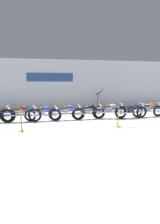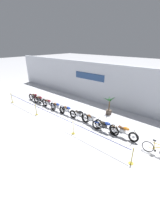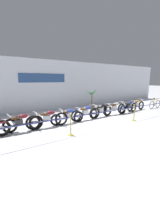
# 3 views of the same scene
# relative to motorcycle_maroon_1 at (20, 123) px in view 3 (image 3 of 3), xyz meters

# --- Properties ---
(ground_plane) EXTENTS (120.00, 120.00, 0.00)m
(ground_plane) POSITION_rel_motorcycle_maroon_1_xyz_m (4.11, -0.47, -0.48)
(ground_plane) COLOR silver
(back_wall) EXTENTS (28.00, 0.29, 4.20)m
(back_wall) POSITION_rel_motorcycle_maroon_1_xyz_m (4.11, 4.65, 1.62)
(back_wall) COLOR silver
(back_wall) RESTS_ON ground
(motorcycle_maroon_1) EXTENTS (2.40, 0.62, 0.97)m
(motorcycle_maroon_1) POSITION_rel_motorcycle_maroon_1_xyz_m (0.00, 0.00, 0.00)
(motorcycle_maroon_1) COLOR black
(motorcycle_maroon_1) RESTS_ON ground
(motorcycle_maroon_2) EXTENTS (2.37, 0.62, 0.97)m
(motorcycle_maroon_2) POSITION_rel_motorcycle_maroon_1_xyz_m (1.46, 0.01, 0.01)
(motorcycle_maroon_2) COLOR black
(motorcycle_maroon_2) RESTS_ON ground
(motorcycle_blue_3) EXTENTS (2.16, 0.62, 0.92)m
(motorcycle_blue_3) POSITION_rel_motorcycle_maroon_1_xyz_m (2.71, 0.04, -0.03)
(motorcycle_blue_3) COLOR black
(motorcycle_blue_3) RESTS_ON ground
(motorcycle_blue_4) EXTENTS (2.22, 0.62, 0.95)m
(motorcycle_blue_4) POSITION_rel_motorcycle_maroon_1_xyz_m (4.10, 0.10, -0.00)
(motorcycle_blue_4) COLOR black
(motorcycle_blue_4) RESTS_ON ground
(motorcycle_black_5) EXTENTS (2.14, 0.62, 0.93)m
(motorcycle_black_5) POSITION_rel_motorcycle_maroon_1_xyz_m (5.46, 0.16, -0.02)
(motorcycle_black_5) COLOR black
(motorcycle_black_5) RESTS_ON ground
(motorcycle_silver_6) EXTENTS (2.25, 0.62, 0.97)m
(motorcycle_silver_6) POSITION_rel_motorcycle_maroon_1_xyz_m (6.80, 0.15, 0.01)
(motorcycle_silver_6) COLOR black
(motorcycle_silver_6) RESTS_ON ground
(motorcycle_blue_7) EXTENTS (2.21, 0.62, 0.94)m
(motorcycle_blue_7) POSITION_rel_motorcycle_maroon_1_xyz_m (8.18, -0.01, -0.01)
(motorcycle_blue_7) COLOR black
(motorcycle_blue_7) RESTS_ON ground
(motorcycle_orange_8) EXTENTS (2.23, 0.62, 0.94)m
(motorcycle_orange_8) POSITION_rel_motorcycle_maroon_1_xyz_m (9.49, 0.25, -0.01)
(motorcycle_orange_8) COLOR black
(motorcycle_orange_8) RESTS_ON ground
(bicycle) EXTENTS (1.73, 0.48, 0.96)m
(bicycle) POSITION_rel_motorcycle_maroon_1_xyz_m (11.80, -0.09, -0.10)
(bicycle) COLOR black
(bicycle) RESTS_ON ground
(potted_palm_left_of_row) EXTENTS (1.08, 1.00, 1.82)m
(potted_palm_left_of_row) POSITION_rel_motorcycle_maroon_1_xyz_m (6.72, 2.83, 0.26)
(potted_palm_left_of_row) COLOR brown
(potted_palm_left_of_row) RESTS_ON ground
(stanchion_far_left) EXTENTS (13.93, 0.28, 1.05)m
(stanchion_far_left) POSITION_rel_motorcycle_maroon_1_xyz_m (2.56, -1.72, 0.29)
(stanchion_far_left) COLOR gold
(stanchion_far_left) RESTS_ON ground
(stanchion_mid_left) EXTENTS (0.28, 0.28, 1.05)m
(stanchion_mid_left) POSITION_rel_motorcycle_maroon_1_xyz_m (1.88, -1.72, -0.12)
(stanchion_mid_left) COLOR gold
(stanchion_mid_left) RESTS_ON ground
(stanchion_mid_right) EXTENTS (0.28, 0.28, 1.05)m
(stanchion_mid_right) POSITION_rel_motorcycle_maroon_1_xyz_m (6.58, -1.72, -0.12)
(stanchion_mid_right) COLOR gold
(stanchion_mid_right) RESTS_ON ground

